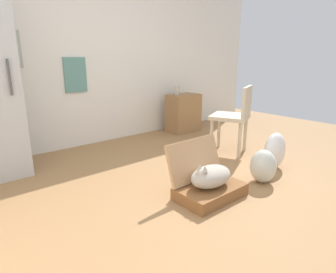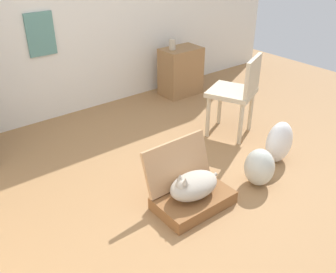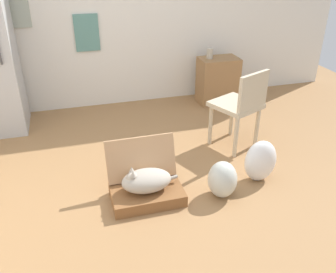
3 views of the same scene
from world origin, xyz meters
TOP-DOWN VIEW (x-y plane):
  - ground_plane at (0.00, 0.00)m, footprint 7.68×7.68m
  - wall_back at (-0.00, 2.26)m, footprint 6.40×0.15m
  - suitcase_base at (-0.22, -0.11)m, footprint 0.63×0.40m
  - suitcase_lid at (-0.22, 0.11)m, footprint 0.63×0.16m
  - cat at (-0.23, -0.11)m, footprint 0.52×0.28m
  - plastic_bag_white at (0.45, -0.23)m, footprint 0.26×0.27m
  - plastic_bag_clear at (0.90, -0.10)m, footprint 0.32×0.21m
  - side_table at (1.27, 1.85)m, footprint 0.54×0.35m
  - vase_tall at (1.14, 1.87)m, footprint 0.09×0.09m
  - chair at (0.97, 0.55)m, footprint 0.60×0.60m

SIDE VIEW (x-z plane):
  - ground_plane at x=0.00m, z-range 0.00..0.00m
  - suitcase_base at x=-0.22m, z-range 0.00..0.11m
  - plastic_bag_white at x=0.45m, z-range 0.00..0.35m
  - cat at x=-0.23m, z-range 0.09..0.33m
  - plastic_bag_clear at x=0.90m, z-range 0.00..0.43m
  - suitcase_lid at x=-0.22m, z-range 0.11..0.50m
  - side_table at x=1.27m, z-range 0.00..0.64m
  - chair at x=0.97m, z-range 0.07..0.97m
  - vase_tall at x=1.14m, z-range 0.64..0.78m
  - wall_back at x=0.00m, z-range 0.00..2.60m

